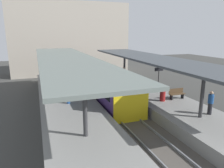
{
  "coord_description": "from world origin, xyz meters",
  "views": [
    {
      "loc": [
        -5.95,
        -15.0,
        6.31
      ],
      "look_at": [
        0.21,
        2.11,
        1.93
      ],
      "focal_mm": 33.66,
      "sensor_mm": 36.0,
      "label": 1
    }
  ],
  "objects_px": {
    "litter_bin": "(163,96)",
    "passenger_mid_platform": "(68,92)",
    "platform_sign": "(159,74)",
    "passenger_near_bench": "(124,75)",
    "platform_bench": "(177,93)",
    "passenger_far_end": "(211,103)",
    "commuter_train": "(100,80)"
  },
  "relations": [
    {
      "from": "passenger_near_bench",
      "to": "passenger_far_end",
      "type": "height_order",
      "value": "passenger_near_bench"
    },
    {
      "from": "platform_bench",
      "to": "litter_bin",
      "type": "xyz_separation_m",
      "value": [
        -1.43,
        -0.11,
        -0.06
      ]
    },
    {
      "from": "platform_bench",
      "to": "passenger_near_bench",
      "type": "bearing_deg",
      "value": 105.89
    },
    {
      "from": "litter_bin",
      "to": "passenger_far_end",
      "type": "distance_m",
      "value": 3.86
    },
    {
      "from": "litter_bin",
      "to": "passenger_mid_platform",
      "type": "relative_size",
      "value": 0.47
    },
    {
      "from": "platform_sign",
      "to": "litter_bin",
      "type": "xyz_separation_m",
      "value": [
        -1.41,
        -2.93,
        -1.22
      ]
    },
    {
      "from": "commuter_train",
      "to": "passenger_near_bench",
      "type": "relative_size",
      "value": 8.52
    },
    {
      "from": "commuter_train",
      "to": "litter_bin",
      "type": "height_order",
      "value": "commuter_train"
    },
    {
      "from": "platform_bench",
      "to": "passenger_mid_platform",
      "type": "distance_m",
      "value": 8.89
    },
    {
      "from": "platform_sign",
      "to": "passenger_mid_platform",
      "type": "xyz_separation_m",
      "value": [
        -8.67,
        -0.99,
        -0.73
      ]
    },
    {
      "from": "passenger_near_bench",
      "to": "platform_bench",
      "type": "bearing_deg",
      "value": -74.11
    },
    {
      "from": "platform_bench",
      "to": "passenger_far_end",
      "type": "height_order",
      "value": "passenger_far_end"
    },
    {
      "from": "platform_bench",
      "to": "passenger_mid_platform",
      "type": "height_order",
      "value": "passenger_mid_platform"
    },
    {
      "from": "platform_bench",
      "to": "passenger_near_bench",
      "type": "xyz_separation_m",
      "value": [
        -1.93,
        6.77,
        0.46
      ]
    },
    {
      "from": "passenger_mid_platform",
      "to": "passenger_far_end",
      "type": "xyz_separation_m",
      "value": [
        8.63,
        -5.52,
        -0.06
      ]
    },
    {
      "from": "passenger_mid_platform",
      "to": "platform_sign",
      "type": "bearing_deg",
      "value": 6.51
    },
    {
      "from": "platform_bench",
      "to": "litter_bin",
      "type": "distance_m",
      "value": 1.43
    },
    {
      "from": "platform_bench",
      "to": "platform_sign",
      "type": "bearing_deg",
      "value": 90.31
    },
    {
      "from": "platform_sign",
      "to": "passenger_mid_platform",
      "type": "distance_m",
      "value": 8.75
    },
    {
      "from": "litter_bin",
      "to": "commuter_train",
      "type": "bearing_deg",
      "value": 118.65
    },
    {
      "from": "litter_bin",
      "to": "passenger_far_end",
      "type": "xyz_separation_m",
      "value": [
        1.37,
        -3.58,
        0.43
      ]
    },
    {
      "from": "litter_bin",
      "to": "passenger_near_bench",
      "type": "height_order",
      "value": "passenger_near_bench"
    },
    {
      "from": "litter_bin",
      "to": "passenger_mid_platform",
      "type": "xyz_separation_m",
      "value": [
        -7.26,
        1.94,
        0.49
      ]
    },
    {
      "from": "litter_bin",
      "to": "platform_bench",
      "type": "bearing_deg",
      "value": 4.23
    },
    {
      "from": "passenger_near_bench",
      "to": "passenger_far_end",
      "type": "bearing_deg",
      "value": -79.85
    },
    {
      "from": "litter_bin",
      "to": "platform_sign",
      "type": "bearing_deg",
      "value": 64.31
    },
    {
      "from": "passenger_near_bench",
      "to": "passenger_far_end",
      "type": "xyz_separation_m",
      "value": [
        1.87,
        -10.45,
        -0.09
      ]
    },
    {
      "from": "platform_sign",
      "to": "passenger_near_bench",
      "type": "relative_size",
      "value": 1.25
    },
    {
      "from": "platform_bench",
      "to": "platform_sign",
      "type": "relative_size",
      "value": 0.63
    },
    {
      "from": "passenger_mid_platform",
      "to": "platform_bench",
      "type": "bearing_deg",
      "value": -11.95
    },
    {
      "from": "commuter_train",
      "to": "passenger_mid_platform",
      "type": "distance_m",
      "value": 5.75
    },
    {
      "from": "passenger_mid_platform",
      "to": "litter_bin",
      "type": "bearing_deg",
      "value": -15.0
    }
  ]
}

